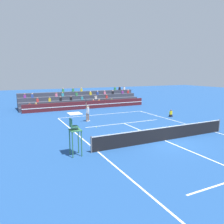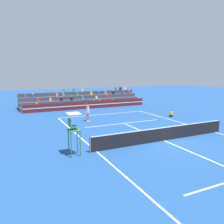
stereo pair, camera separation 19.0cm
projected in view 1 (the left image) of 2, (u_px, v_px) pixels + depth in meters
The scene contains 9 objects.
ground_plane at pixel (165, 140), 16.60m from camera, with size 120.00×120.00×0.00m, color navy.
court_lines at pixel (165, 140), 16.60m from camera, with size 11.10×23.90×0.01m.
tennis_net at pixel (165, 134), 16.50m from camera, with size 12.00×0.10×1.10m.
sponsor_banner_wall at pixel (89, 105), 31.43m from camera, with size 18.00×0.26×1.10m.
bleacher_stand at pixel (82, 100), 34.19m from camera, with size 18.58×3.80×2.83m.
umpire_chair at pixel (74, 129), 13.28m from camera, with size 0.76×0.84×2.67m.
ball_kid_courtside at pixel (171, 114), 25.63m from camera, with size 0.30×0.36×0.84m.
tennis_player at pixel (88, 112), 23.00m from camera, with size 0.71×0.71×2.50m.
tennis_ball at pixel (96, 127), 20.44m from camera, with size 0.07×0.07×0.07m, color #C6DB33.
Camera 1 is at (-10.60, -12.59, 5.05)m, focal length 35.00 mm.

